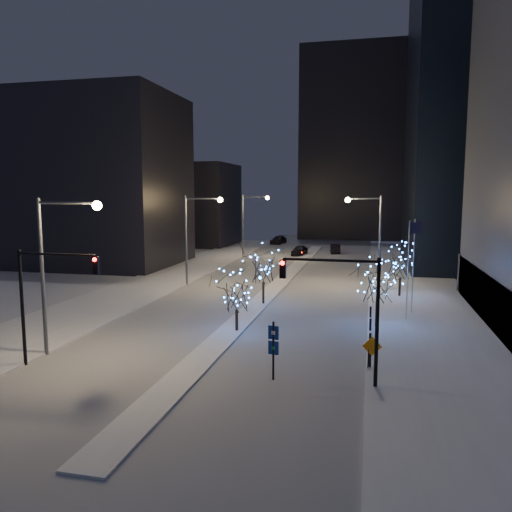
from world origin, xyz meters
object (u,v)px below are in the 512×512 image
(street_lamp_east, at_px, (371,229))
(holiday_tree_median_near, at_px, (237,291))
(car_far, at_px, (278,240))
(traffic_signal_west, at_px, (44,289))
(traffic_signal_east, at_px, (347,299))
(street_lamp_w_near, at_px, (56,255))
(wayfinding_sign, at_px, (273,344))
(car_near, at_px, (300,250))
(holiday_tree_plaza_near, at_px, (378,283))
(car_mid, at_px, (335,248))
(street_lamp_w_far, at_px, (249,217))
(street_lamp_w_mid, at_px, (195,228))
(holiday_tree_plaza_far, at_px, (401,263))
(holiday_tree_median_far, at_px, (263,265))
(construction_sign, at_px, (372,349))

(street_lamp_east, distance_m, holiday_tree_median_near, 22.60)
(car_far, bearing_deg, holiday_tree_median_near, -73.05)
(traffic_signal_west, height_order, traffic_signal_east, same)
(street_lamp_w_near, bearing_deg, traffic_signal_west, -76.04)
(street_lamp_east, bearing_deg, wayfinding_sign, -99.94)
(car_near, relative_size, car_far, 0.89)
(traffic_signal_east, distance_m, holiday_tree_plaza_near, 12.61)
(car_mid, xyz_separation_m, holiday_tree_plaza_near, (6.59, -47.91, 2.75))
(wayfinding_sign, bearing_deg, car_mid, 102.27)
(street_lamp_w_far, bearing_deg, traffic_signal_east, -70.68)
(street_lamp_w_near, relative_size, holiday_tree_plaza_near, 1.95)
(traffic_signal_west, xyz_separation_m, car_near, (6.94, 56.93, -3.94))
(street_lamp_w_far, relative_size, car_far, 1.84)
(street_lamp_w_mid, relative_size, holiday_tree_plaza_far, 1.93)
(car_mid, bearing_deg, holiday_tree_median_near, 79.59)
(holiday_tree_median_near, bearing_deg, street_lamp_east, 64.61)
(holiday_tree_median_far, bearing_deg, holiday_tree_plaza_far, 27.26)
(car_near, distance_m, holiday_tree_plaza_near, 45.24)
(traffic_signal_west, bearing_deg, traffic_signal_east, 3.29)
(traffic_signal_west, relative_size, holiday_tree_median_far, 1.28)
(traffic_signal_east, height_order, holiday_tree_median_near, traffic_signal_east)
(car_far, distance_m, wayfinding_sign, 74.60)
(street_lamp_w_near, xyz_separation_m, street_lamp_w_far, (0.00, 50.00, 0.00))
(traffic_signal_west, height_order, holiday_tree_median_far, traffic_signal_west)
(street_lamp_w_mid, relative_size, holiday_tree_plaza_near, 1.95)
(holiday_tree_plaza_near, bearing_deg, holiday_tree_median_near, -160.37)
(holiday_tree_plaza_near, bearing_deg, holiday_tree_median_far, 150.56)
(car_near, relative_size, construction_sign, 2.57)
(street_lamp_east, height_order, traffic_signal_east, street_lamp_east)
(street_lamp_w_near, relative_size, construction_sign, 5.32)
(street_lamp_east, bearing_deg, car_near, 113.28)
(wayfinding_sign, bearing_deg, car_far, 111.65)
(street_lamp_east, distance_m, holiday_tree_median_far, 14.72)
(traffic_signal_west, bearing_deg, street_lamp_east, 58.31)
(street_lamp_w_mid, distance_m, car_mid, 37.16)
(car_far, bearing_deg, holiday_tree_plaza_near, -63.54)
(wayfinding_sign, bearing_deg, street_lamp_east, 91.43)
(street_lamp_east, bearing_deg, traffic_signal_east, -92.26)
(traffic_signal_west, relative_size, car_far, 1.29)
(car_mid, bearing_deg, car_far, -53.00)
(street_lamp_w_near, bearing_deg, holiday_tree_median_near, 39.61)
(traffic_signal_east, distance_m, construction_sign, 4.65)
(traffic_signal_east, xyz_separation_m, car_mid, (-4.88, 60.35, -3.98))
(street_lamp_east, bearing_deg, street_lamp_w_far, 130.85)
(wayfinding_sign, bearing_deg, traffic_signal_west, -164.35)
(street_lamp_w_mid, height_order, traffic_signal_east, street_lamp_w_mid)
(traffic_signal_west, distance_m, holiday_tree_median_far, 21.17)
(car_far, bearing_deg, holiday_tree_median_far, -71.76)
(street_lamp_w_near, bearing_deg, car_far, 89.50)
(street_lamp_w_mid, bearing_deg, street_lamp_w_far, 90.00)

